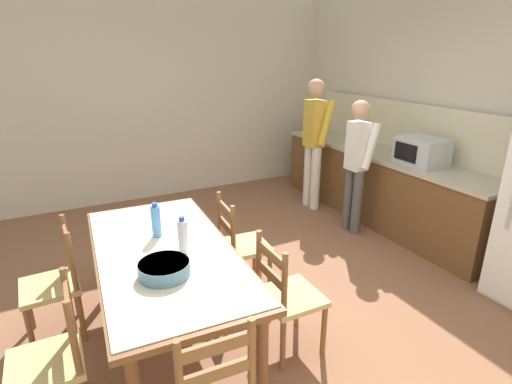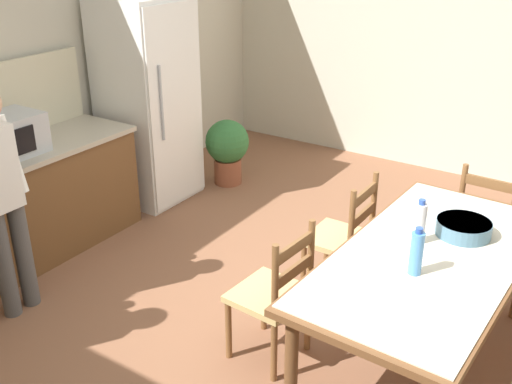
% 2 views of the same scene
% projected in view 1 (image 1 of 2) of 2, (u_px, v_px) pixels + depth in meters
% --- Properties ---
extents(ground_plane, '(8.32, 8.32, 0.00)m').
position_uv_depth(ground_plane, '(264.00, 308.00, 3.44)').
color(ground_plane, brown).
extents(wall_back, '(6.52, 0.12, 2.90)m').
position_uv_depth(wall_back, '(494.00, 117.00, 4.09)').
color(wall_back, beige).
rests_on(wall_back, ground).
extents(wall_left, '(0.12, 5.20, 2.90)m').
position_uv_depth(wall_left, '(157.00, 98.00, 5.68)').
color(wall_left, beige).
rests_on(wall_left, ground).
extents(kitchen_counter, '(3.27, 0.66, 0.89)m').
position_uv_depth(kitchen_counter, '(378.00, 185.00, 5.13)').
color(kitchen_counter, brown).
rests_on(kitchen_counter, ground).
extents(counter_splashback, '(3.23, 0.03, 0.60)m').
position_uv_depth(counter_splashback, '(403.00, 126.00, 5.01)').
color(counter_splashback, beige).
rests_on(counter_splashback, kitchen_counter).
extents(microwave, '(0.50, 0.39, 0.30)m').
position_uv_depth(microwave, '(422.00, 151.00, 4.41)').
color(microwave, '#B2B7BC').
rests_on(microwave, kitchen_counter).
extents(dining_table, '(1.95, 1.01, 0.77)m').
position_uv_depth(dining_table, '(165.00, 260.00, 2.83)').
color(dining_table, brown).
rests_on(dining_table, ground).
extents(bottle_near_centre, '(0.07, 0.07, 0.27)m').
position_uv_depth(bottle_near_centre, '(156.00, 221.00, 2.97)').
color(bottle_near_centre, '#4C8ED6').
rests_on(bottle_near_centre, dining_table).
extents(bottle_off_centre, '(0.07, 0.07, 0.27)m').
position_uv_depth(bottle_off_centre, '(183.00, 236.00, 2.73)').
color(bottle_off_centre, silver).
rests_on(bottle_off_centre, dining_table).
extents(serving_bowl, '(0.32, 0.32, 0.09)m').
position_uv_depth(serving_bowl, '(164.00, 268.00, 2.47)').
color(serving_bowl, slate).
rests_on(serving_bowl, dining_table).
extents(chair_side_far_left, '(0.45, 0.43, 0.91)m').
position_uv_depth(chair_side_far_left, '(241.00, 245.00, 3.58)').
color(chair_side_far_left, brown).
rests_on(chair_side_far_left, ground).
extents(chair_side_far_right, '(0.42, 0.40, 0.91)m').
position_uv_depth(chair_side_far_right, '(287.00, 296.00, 2.84)').
color(chair_side_far_right, brown).
rests_on(chair_side_far_right, ground).
extents(chair_side_near_right, '(0.42, 0.40, 0.91)m').
position_uv_depth(chair_side_near_right, '(52.00, 361.00, 2.26)').
color(chair_side_near_right, brown).
rests_on(chair_side_near_right, ground).
extents(chair_side_near_left, '(0.44, 0.42, 0.91)m').
position_uv_depth(chair_side_near_left, '(55.00, 284.00, 2.99)').
color(chair_side_near_left, brown).
rests_on(chair_side_near_left, ground).
extents(person_at_sink, '(0.44, 0.30, 1.75)m').
position_uv_depth(person_at_sink, '(314.00, 138.00, 5.34)').
color(person_at_sink, silver).
rests_on(person_at_sink, ground).
extents(person_at_counter, '(0.40, 0.27, 1.57)m').
position_uv_depth(person_at_counter, '(357.00, 161.00, 4.62)').
color(person_at_counter, '#4C4C4C').
rests_on(person_at_counter, ground).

